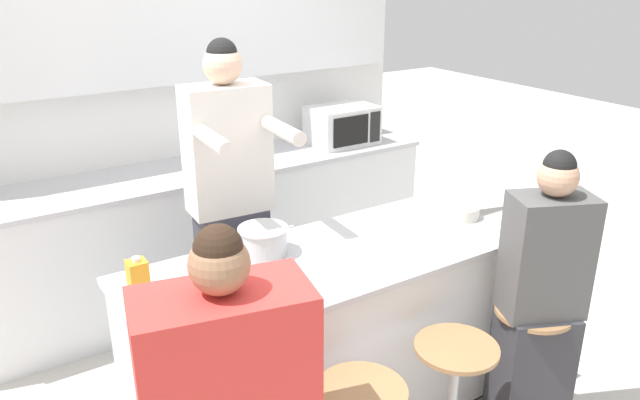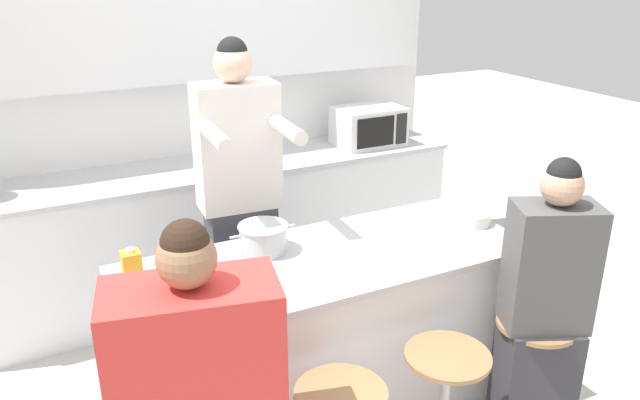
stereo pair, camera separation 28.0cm
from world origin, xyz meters
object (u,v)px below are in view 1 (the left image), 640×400
coffee_cup_near (270,279)px  banana_bunch (186,328)px  kitchen_island (328,341)px  cooking_pot (263,241)px  fruit_bowl (461,212)px  bar_stool_rightmost (526,369)px  person_seated_near (538,315)px  microwave (342,125)px  juice_carton (139,281)px  person_cooking (232,220)px

coffee_cup_near → banana_bunch: coffee_cup_near is taller
kitchen_island → cooking_pot: (-0.24, 0.18, 0.52)m
fruit_bowl → kitchen_island: bearing=-179.8°
fruit_bowl → bar_stool_rightmost: bearing=-97.8°
bar_stool_rightmost → banana_bunch: (-1.53, 0.33, 0.59)m
cooking_pot → fruit_bowl: 1.08m
person_seated_near → cooking_pot: size_ratio=4.58×
banana_bunch → person_seated_near: bearing=-12.6°
microwave → fruit_bowl: bearing=-100.1°
juice_carton → microwave: microwave is taller
juice_carton → microwave: 2.39m
bar_stool_rightmost → banana_bunch: 1.67m
banana_bunch → juice_carton: size_ratio=0.79×
person_cooking → coffee_cup_near: 0.78m
person_seated_near → banana_bunch: 1.60m
coffee_cup_near → juice_carton: 0.52m
kitchen_island → juice_carton: 1.01m
person_cooking → banana_bunch: size_ratio=11.93×
juice_carton → person_cooking: bearing=40.6°
bar_stool_rightmost → cooking_pot: 1.40m
cooking_pot → microwave: bearing=44.0°
juice_carton → coffee_cup_near: bearing=-21.1°
cooking_pot → juice_carton: 0.62m
bar_stool_rightmost → microwave: bearing=80.6°
microwave → juice_carton: bearing=-144.2°
bar_stool_rightmost → fruit_bowl: 0.83m
bar_stool_rightmost → fruit_bowl: fruit_bowl is taller
coffee_cup_near → kitchen_island: bearing=17.9°
bar_stool_rightmost → person_cooking: bearing=127.9°
banana_bunch → person_cooking: bearing=55.9°
person_seated_near → microwave: (0.33, 2.05, 0.41)m
person_seated_near → fruit_bowl: bearing=107.6°
banana_bunch → coffee_cup_near: bearing=17.0°
fruit_bowl → coffee_cup_near: coffee_cup_near is taller
fruit_bowl → microwave: size_ratio=0.39×
kitchen_island → person_cooking: (-0.18, 0.63, 0.45)m
kitchen_island → cooking_pot: 0.60m
person_cooking → fruit_bowl: (1.02, -0.63, 0.04)m
person_seated_near → cooking_pot: 1.30m
kitchen_island → banana_bunch: banana_bunch is taller
bar_stool_rightmost → fruit_bowl: bearing=82.2°
person_seated_near → coffee_cup_near: (-1.13, 0.47, 0.30)m
person_cooking → bar_stool_rightmost: bearing=-48.1°
banana_bunch → juice_carton: bearing=102.2°
banana_bunch → juice_carton: 0.32m
kitchen_island → person_seated_near: size_ratio=1.30×
microwave → person_cooking: bearing=-147.0°
kitchen_island → fruit_bowl: (0.83, 0.00, 0.49)m
person_cooking → banana_bunch: person_cooking is taller
person_cooking → fruit_bowl: size_ratio=10.12×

